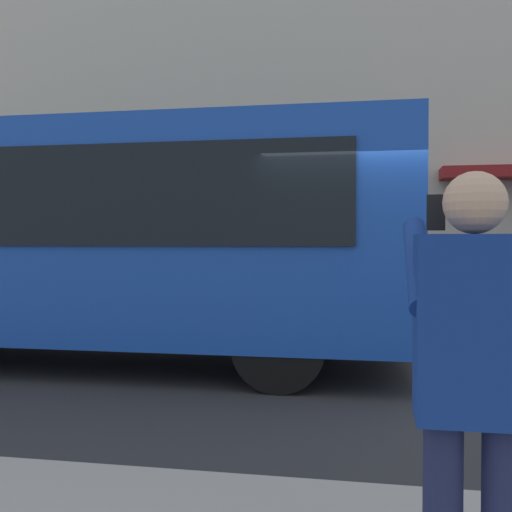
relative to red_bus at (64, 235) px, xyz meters
The scene contains 4 objects.
ground_plane 4.44m from the red_bus, behind, with size 60.00×60.00×0.00m, color #2B2B2D.
building_facade_far 8.85m from the red_bus, 122.20° to the right, with size 28.00×1.55×12.00m.
red_bus is the anchor object (origin of this frame).
pedestrian_photographer 6.79m from the red_bus, 129.67° to the left, with size 0.53×0.52×1.70m.
Camera 1 is at (0.15, 7.20, 1.61)m, focal length 42.90 mm.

